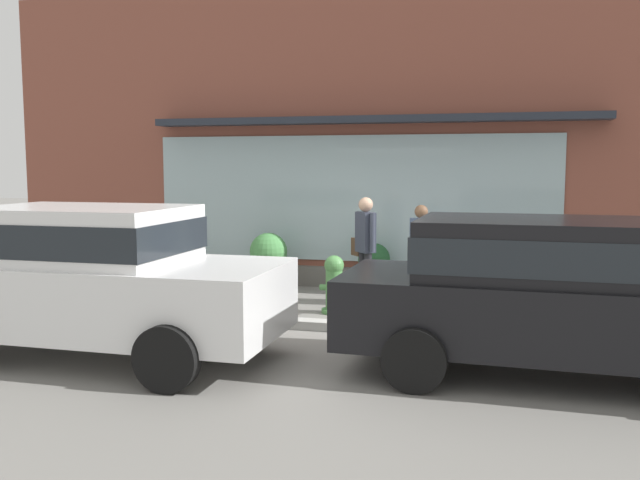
{
  "coord_description": "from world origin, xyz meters",
  "views": [
    {
      "loc": [
        2.14,
        -8.78,
        2.17
      ],
      "look_at": [
        -0.44,
        1.2,
        1.04
      ],
      "focal_mm": 38.22,
      "sensor_mm": 36.0,
      "label": 1
    }
  ],
  "objects_px": {
    "fire_hydrant": "(334,284)",
    "parked_car_white": "(93,273)",
    "potted_plant_near_hydrant": "(162,265)",
    "pedestrian_passerby": "(421,247)",
    "pedestrian_with_handbag": "(365,242)",
    "potted_plant_window_left": "(605,289)",
    "potted_plant_doorstep": "(269,259)",
    "parked_car_black": "(559,289)",
    "potted_plant_trailing_edge": "(374,264)"
  },
  "relations": [
    {
      "from": "pedestrian_with_handbag",
      "to": "parked_car_black",
      "type": "height_order",
      "value": "pedestrian_with_handbag"
    },
    {
      "from": "pedestrian_passerby",
      "to": "potted_plant_trailing_edge",
      "type": "bearing_deg",
      "value": -3.2
    },
    {
      "from": "fire_hydrant",
      "to": "potted_plant_near_hydrant",
      "type": "relative_size",
      "value": 1.06
    },
    {
      "from": "pedestrian_passerby",
      "to": "potted_plant_trailing_edge",
      "type": "xyz_separation_m",
      "value": [
        -0.89,
        0.89,
        -0.43
      ]
    },
    {
      "from": "pedestrian_passerby",
      "to": "potted_plant_doorstep",
      "type": "xyz_separation_m",
      "value": [
        -2.71,
        0.63,
        -0.36
      ]
    },
    {
      "from": "fire_hydrant",
      "to": "parked_car_black",
      "type": "relative_size",
      "value": 0.18
    },
    {
      "from": "fire_hydrant",
      "to": "potted_plant_near_hydrant",
      "type": "height_order",
      "value": "fire_hydrant"
    },
    {
      "from": "parked_car_black",
      "to": "potted_plant_near_hydrant",
      "type": "bearing_deg",
      "value": 151.07
    },
    {
      "from": "potted_plant_doorstep",
      "to": "pedestrian_with_handbag",
      "type": "bearing_deg",
      "value": -23.82
    },
    {
      "from": "parked_car_white",
      "to": "potted_plant_doorstep",
      "type": "height_order",
      "value": "parked_car_white"
    },
    {
      "from": "fire_hydrant",
      "to": "potted_plant_near_hydrant",
      "type": "bearing_deg",
      "value": 158.31
    },
    {
      "from": "potted_plant_near_hydrant",
      "to": "potted_plant_window_left",
      "type": "height_order",
      "value": "potted_plant_near_hydrant"
    },
    {
      "from": "pedestrian_with_handbag",
      "to": "pedestrian_passerby",
      "type": "xyz_separation_m",
      "value": [
        0.85,
        0.19,
        -0.08
      ]
    },
    {
      "from": "potted_plant_window_left",
      "to": "parked_car_white",
      "type": "bearing_deg",
      "value": -142.65
    },
    {
      "from": "parked_car_white",
      "to": "pedestrian_with_handbag",
      "type": "bearing_deg",
      "value": 56.93
    },
    {
      "from": "potted_plant_doorstep",
      "to": "potted_plant_trailing_edge",
      "type": "bearing_deg",
      "value": 8.14
    },
    {
      "from": "potted_plant_window_left",
      "to": "potted_plant_trailing_edge",
      "type": "height_order",
      "value": "potted_plant_trailing_edge"
    },
    {
      "from": "fire_hydrant",
      "to": "potted_plant_window_left",
      "type": "xyz_separation_m",
      "value": [
        3.98,
        1.69,
        -0.2
      ]
    },
    {
      "from": "parked_car_black",
      "to": "potted_plant_doorstep",
      "type": "xyz_separation_m",
      "value": [
        -4.46,
        3.97,
        -0.37
      ]
    },
    {
      "from": "potted_plant_near_hydrant",
      "to": "potted_plant_window_left",
      "type": "bearing_deg",
      "value": 2.22
    },
    {
      "from": "pedestrian_passerby",
      "to": "potted_plant_trailing_edge",
      "type": "relative_size",
      "value": 1.85
    },
    {
      "from": "parked_car_black",
      "to": "potted_plant_trailing_edge",
      "type": "relative_size",
      "value": 5.49
    },
    {
      "from": "potted_plant_doorstep",
      "to": "fire_hydrant",
      "type": "bearing_deg",
      "value": -44.96
    },
    {
      "from": "fire_hydrant",
      "to": "parked_car_black",
      "type": "xyz_separation_m",
      "value": [
        2.92,
        -2.43,
        0.48
      ]
    },
    {
      "from": "parked_car_black",
      "to": "potted_plant_doorstep",
      "type": "distance_m",
      "value": 5.98
    },
    {
      "from": "potted_plant_near_hydrant",
      "to": "potted_plant_trailing_edge",
      "type": "distance_m",
      "value": 3.81
    },
    {
      "from": "pedestrian_with_handbag",
      "to": "potted_plant_doorstep",
      "type": "height_order",
      "value": "pedestrian_with_handbag"
    },
    {
      "from": "parked_car_white",
      "to": "potted_plant_near_hydrant",
      "type": "distance_m",
      "value": 4.6
    },
    {
      "from": "pedestrian_passerby",
      "to": "potted_plant_near_hydrant",
      "type": "bearing_deg",
      "value": 36.06
    },
    {
      "from": "pedestrian_passerby",
      "to": "parked_car_white",
      "type": "height_order",
      "value": "parked_car_white"
    },
    {
      "from": "potted_plant_near_hydrant",
      "to": "parked_car_white",
      "type": "bearing_deg",
      "value": -71.84
    },
    {
      "from": "potted_plant_near_hydrant",
      "to": "potted_plant_doorstep",
      "type": "distance_m",
      "value": 1.98
    },
    {
      "from": "parked_car_black",
      "to": "potted_plant_trailing_edge",
      "type": "xyz_separation_m",
      "value": [
        -2.64,
        4.23,
        -0.44
      ]
    },
    {
      "from": "fire_hydrant",
      "to": "pedestrian_with_handbag",
      "type": "height_order",
      "value": "pedestrian_with_handbag"
    },
    {
      "from": "pedestrian_with_handbag",
      "to": "potted_plant_window_left",
      "type": "distance_m",
      "value": 3.86
    },
    {
      "from": "pedestrian_passerby",
      "to": "potted_plant_near_hydrant",
      "type": "height_order",
      "value": "pedestrian_passerby"
    },
    {
      "from": "pedestrian_with_handbag",
      "to": "parked_car_white",
      "type": "bearing_deg",
      "value": 106.72
    },
    {
      "from": "potted_plant_trailing_edge",
      "to": "parked_car_white",
      "type": "bearing_deg",
      "value": -116.54
    },
    {
      "from": "pedestrian_with_handbag",
      "to": "pedestrian_passerby",
      "type": "relative_size",
      "value": 1.07
    },
    {
      "from": "fire_hydrant",
      "to": "pedestrian_passerby",
      "type": "bearing_deg",
      "value": 37.85
    },
    {
      "from": "fire_hydrant",
      "to": "pedestrian_passerby",
      "type": "xyz_separation_m",
      "value": [
        1.17,
        0.91,
        0.47
      ]
    },
    {
      "from": "potted_plant_near_hydrant",
      "to": "potted_plant_doorstep",
      "type": "xyz_separation_m",
      "value": [
        1.97,
        0.14,
        0.16
      ]
    },
    {
      "from": "parked_car_black",
      "to": "potted_plant_doorstep",
      "type": "bearing_deg",
      "value": 140.16
    },
    {
      "from": "parked_car_black",
      "to": "potted_plant_trailing_edge",
      "type": "height_order",
      "value": "parked_car_black"
    },
    {
      "from": "pedestrian_with_handbag",
      "to": "parked_car_white",
      "type": "height_order",
      "value": "parked_car_white"
    },
    {
      "from": "pedestrian_with_handbag",
      "to": "potted_plant_doorstep",
      "type": "xyz_separation_m",
      "value": [
        -1.86,
        0.82,
        -0.43
      ]
    },
    {
      "from": "parked_car_white",
      "to": "potted_plant_window_left",
      "type": "bearing_deg",
      "value": 37.64
    },
    {
      "from": "pedestrian_passerby",
      "to": "potted_plant_window_left",
      "type": "height_order",
      "value": "pedestrian_passerby"
    },
    {
      "from": "parked_car_black",
      "to": "potted_plant_trailing_edge",
      "type": "distance_m",
      "value": 5.0
    },
    {
      "from": "fire_hydrant",
      "to": "parked_car_white",
      "type": "distance_m",
      "value": 3.65
    }
  ]
}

